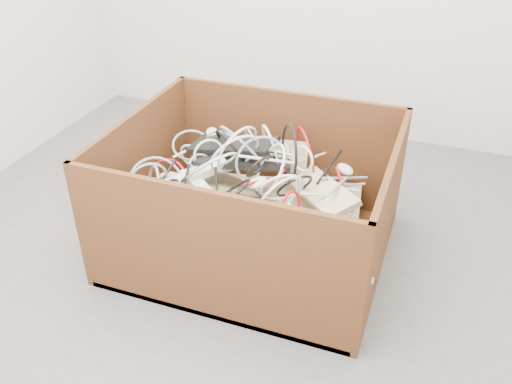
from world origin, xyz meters
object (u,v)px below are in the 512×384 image
(power_strip_left, at_px, (193,176))
(vga_plug, at_px, (349,206))
(cardboard_box, at_px, (251,221))
(power_strip_right, at_px, (204,193))

(power_strip_left, height_order, vga_plug, power_strip_left)
(cardboard_box, relative_size, power_strip_left, 3.73)
(power_strip_right, bearing_deg, vga_plug, 45.67)
(power_strip_right, bearing_deg, cardboard_box, 72.62)
(power_strip_left, height_order, power_strip_right, power_strip_left)
(cardboard_box, bearing_deg, power_strip_left, -162.37)
(power_strip_left, xyz_separation_m, power_strip_right, (0.08, -0.06, -0.04))
(power_strip_right, height_order, vga_plug, power_strip_right)
(power_strip_left, bearing_deg, cardboard_box, -26.34)
(cardboard_box, bearing_deg, vga_plug, -0.86)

